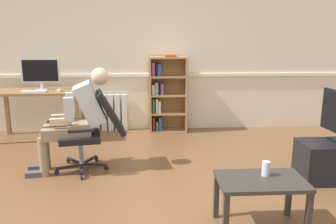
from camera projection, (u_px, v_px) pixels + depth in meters
name	position (u px, v px, depth m)	size (l,w,h in m)	color
ground_plane	(158.00, 201.00, 3.38)	(18.00, 18.00, 0.00)	brown
back_wall	(153.00, 49.00, 5.65)	(12.00, 0.13, 2.70)	beige
computer_desk	(39.00, 98.00, 5.23)	(1.29, 0.60, 0.76)	olive
imac_monitor	(40.00, 72.00, 5.22)	(0.57, 0.14, 0.47)	silver
keyboard	(34.00, 91.00, 5.07)	(0.37, 0.12, 0.02)	white
computer_mouse	(59.00, 90.00, 5.11)	(0.06, 0.10, 0.03)	white
bookshelf	(165.00, 94.00, 5.62)	(0.61, 0.29, 1.28)	#AD7F4C
radiator	(104.00, 113.00, 5.74)	(0.78, 0.08, 0.61)	white
office_chair	(94.00, 127.00, 4.08)	(0.85, 0.63, 0.95)	black
person_seated	(76.00, 117.00, 4.01)	(1.00, 0.47, 1.22)	#937F60
coffee_table	(261.00, 187.00, 2.84)	(0.72, 0.45, 0.45)	#332D28
drinking_glass	(266.00, 169.00, 2.88)	(0.07, 0.07, 0.12)	silver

